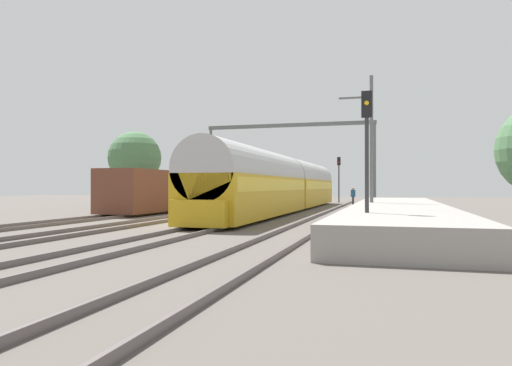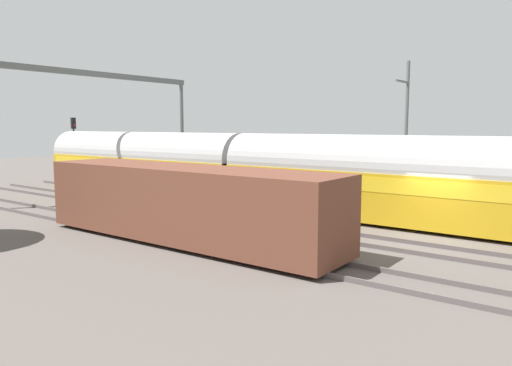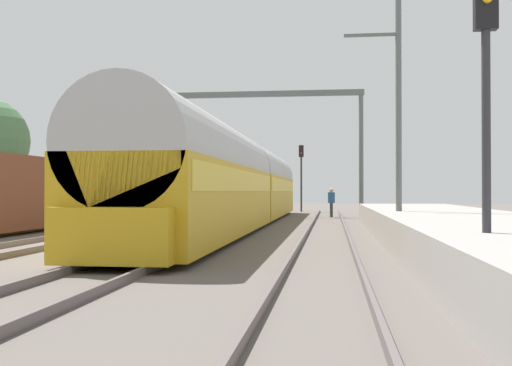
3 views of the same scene
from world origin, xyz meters
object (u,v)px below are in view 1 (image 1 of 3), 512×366
at_px(passenger_train, 286,184).
at_px(catenary_gantry, 289,144).
at_px(railway_signal_near, 367,144).
at_px(railway_signal_far, 339,173).
at_px(freight_car, 164,191).
at_px(person_crossing, 353,195).

bearing_deg(passenger_train, catenary_gantry, 100.70).
bearing_deg(railway_signal_near, railway_signal_far, 97.46).
relative_size(freight_car, person_crossing, 7.51).
height_order(person_crossing, catenary_gantry, catenary_gantry).
height_order(railway_signal_near, railway_signal_far, railway_signal_near).
bearing_deg(catenary_gantry, railway_signal_far, 64.34).
bearing_deg(freight_car, catenary_gantry, 67.07).
relative_size(railway_signal_far, catenary_gantry, 0.31).
height_order(person_crossing, railway_signal_far, railway_signal_far).
distance_m(passenger_train, railway_signal_near, 18.70).
bearing_deg(passenger_train, person_crossing, 65.59).
bearing_deg(catenary_gantry, passenger_train, -79.30).
bearing_deg(catenary_gantry, railway_signal_near, -72.83).
xyz_separation_m(person_crossing, railway_signal_far, (-2.27, 9.57, 2.19)).
relative_size(passenger_train, freight_car, 2.53).
bearing_deg(railway_signal_far, railway_signal_near, -82.54).
bearing_deg(railway_signal_far, passenger_train, -95.83).
bearing_deg(person_crossing, catenary_gantry, 164.66).
relative_size(person_crossing, railway_signal_near, 0.34).
bearing_deg(person_crossing, freight_car, -136.17).
bearing_deg(person_crossing, passenger_train, -117.00).
xyz_separation_m(freight_car, railway_signal_far, (9.94, 22.39, 1.75)).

